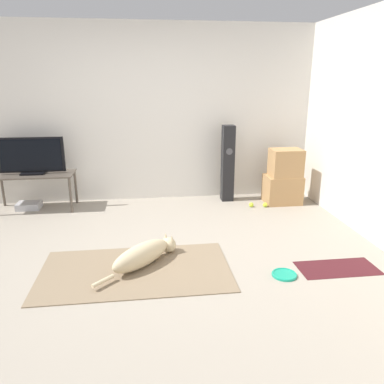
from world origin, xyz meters
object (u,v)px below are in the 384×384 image
at_px(cardboard_box_lower, 282,189).
at_px(floor_speaker, 228,164).
at_px(dog, 144,254).
at_px(tv, 31,156).
at_px(tennis_ball_near_speaker, 251,205).
at_px(cardboard_box_upper, 286,163).
at_px(tv_stand, 34,178).
at_px(tennis_ball_by_boxes, 265,205).
at_px(frisbee, 284,274).
at_px(game_console, 29,206).

xyz_separation_m(cardboard_box_lower, floor_speaker, (-0.79, 0.23, 0.36)).
height_order(dog, tv, tv).
height_order(floor_speaker, tennis_ball_near_speaker, floor_speaker).
xyz_separation_m(cardboard_box_upper, tv_stand, (-3.56, 0.18, -0.16)).
bearing_deg(tv, tv_stand, -90.00).
xyz_separation_m(floor_speaker, tennis_ball_by_boxes, (0.48, -0.40, -0.53)).
bearing_deg(tennis_ball_near_speaker, cardboard_box_upper, 13.02).
height_order(dog, tv_stand, tv_stand).
bearing_deg(frisbee, cardboard_box_lower, 70.46).
relative_size(dog, tennis_ball_near_speaker, 12.10).
bearing_deg(game_console, tv_stand, -13.13).
distance_m(cardboard_box_lower, tennis_ball_by_boxes, 0.39).
distance_m(floor_speaker, tennis_ball_by_boxes, 0.82).
bearing_deg(tv_stand, tennis_ball_near_speaker, -5.67).
distance_m(tennis_ball_by_boxes, game_console, 3.38).
bearing_deg(cardboard_box_upper, tv, 177.04).
distance_m(cardboard_box_upper, tennis_ball_by_boxes, 0.68).
relative_size(tv_stand, tennis_ball_near_speaker, 16.40).
height_order(cardboard_box_upper, tv_stand, cardboard_box_upper).
relative_size(tv, tennis_ball_by_boxes, 13.34).
height_order(floor_speaker, tv_stand, floor_speaker).
height_order(frisbee, tennis_ball_by_boxes, tennis_ball_by_boxes).
bearing_deg(floor_speaker, cardboard_box_upper, -17.36).
relative_size(cardboard_box_upper, tv_stand, 0.41).
bearing_deg(dog, tv, 128.43).
height_order(cardboard_box_lower, tennis_ball_by_boxes, cardboard_box_lower).
height_order(tv_stand, tennis_ball_near_speaker, tv_stand).
xyz_separation_m(dog, cardboard_box_lower, (2.05, 1.73, 0.08)).
relative_size(cardboard_box_lower, floor_speaker, 0.46).
xyz_separation_m(cardboard_box_upper, tv, (-3.56, 0.18, 0.15)).
xyz_separation_m(cardboard_box_lower, cardboard_box_upper, (0.02, -0.02, 0.40)).
height_order(frisbee, tv, tv).
xyz_separation_m(cardboard_box_lower, tennis_ball_by_boxes, (-0.31, -0.17, -0.17)).
xyz_separation_m(cardboard_box_upper, floor_speaker, (-0.80, 0.25, -0.05)).
relative_size(tv_stand, game_console, 3.39).
bearing_deg(tv, floor_speaker, 1.38).
height_order(floor_speaker, tennis_ball_by_boxes, floor_speaker).
bearing_deg(tv_stand, cardboard_box_lower, -2.62).
distance_m(dog, cardboard_box_lower, 2.68).
distance_m(tv_stand, game_console, 0.43).
bearing_deg(floor_speaker, tennis_ball_near_speaker, -52.97).
bearing_deg(tennis_ball_by_boxes, tennis_ball_near_speaker, 172.00).
height_order(frisbee, tv_stand, tv_stand).
distance_m(frisbee, floor_speaker, 2.39).
distance_m(cardboard_box_upper, game_console, 3.73).
height_order(tv_stand, tennis_ball_by_boxes, tv_stand).
relative_size(dog, floor_speaker, 0.71).
relative_size(tennis_ball_by_boxes, game_console, 0.21).
bearing_deg(tv_stand, dog, -51.52).
height_order(dog, cardboard_box_lower, cardboard_box_lower).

